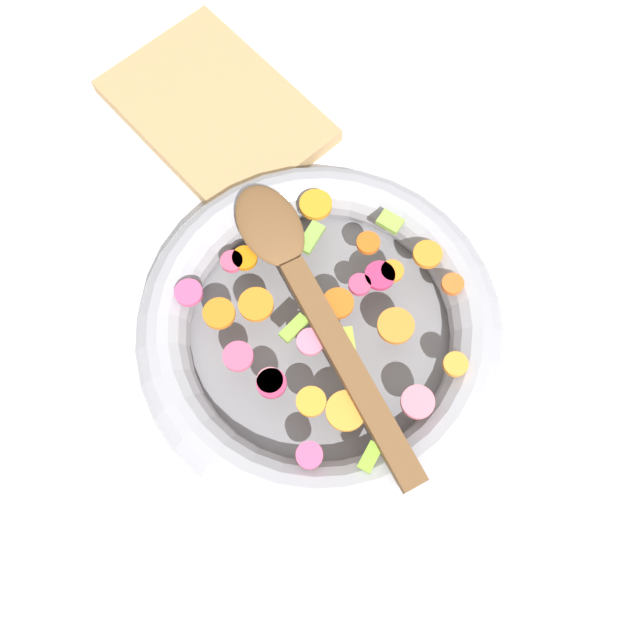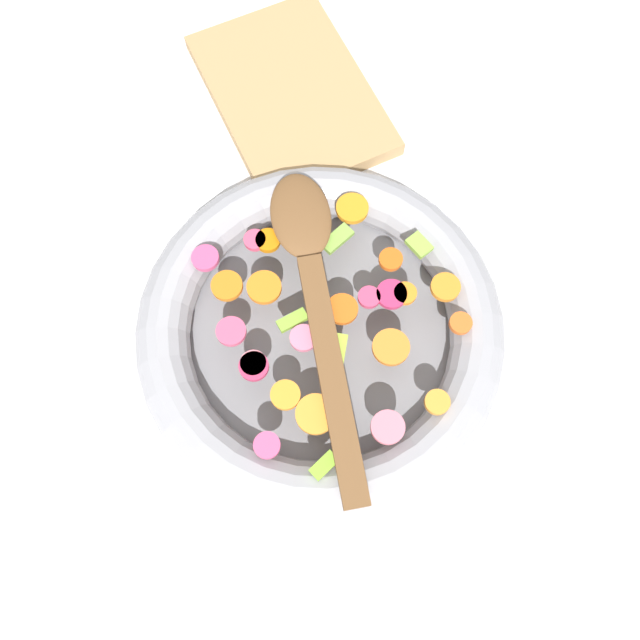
{
  "view_description": "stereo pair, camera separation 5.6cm",
  "coord_description": "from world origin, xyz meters",
  "views": [
    {
      "loc": [
        -0.14,
        0.12,
        0.58
      ],
      "look_at": [
        0.0,
        0.0,
        0.05
      ],
      "focal_mm": 35.0,
      "sensor_mm": 36.0,
      "label": 1
    },
    {
      "loc": [
        -0.17,
        0.08,
        0.58
      ],
      "look_at": [
        0.0,
        0.0,
        0.05
      ],
      "focal_mm": 35.0,
      "sensor_mm": 36.0,
      "label": 2
    }
  ],
  "objects": [
    {
      "name": "skillet",
      "position": [
        0.0,
        0.0,
        0.02
      ],
      "size": [
        0.34,
        0.34,
        0.05
      ],
      "color": "slate",
      "rests_on": "ground_plane"
    },
    {
      "name": "cutting_board",
      "position": [
        0.27,
        -0.09,
        0.01
      ],
      "size": [
        0.23,
        0.16,
        0.02
      ],
      "color": "tan",
      "rests_on": "ground_plane"
    },
    {
      "name": "chopped_vegetables",
      "position": [
        0.0,
        -0.01,
        0.05
      ],
      "size": [
        0.25,
        0.24,
        0.01
      ],
      "color": "orange",
      "rests_on": "skillet"
    },
    {
      "name": "ground_plane",
      "position": [
        0.0,
        0.0,
        0.0
      ],
      "size": [
        4.0,
        4.0,
        0.0
      ],
      "primitive_type": "plane",
      "color": "silver"
    },
    {
      "name": "wooden_spoon",
      "position": [
        0.02,
        -0.01,
        0.06
      ],
      "size": [
        0.31,
        0.12,
        0.01
      ],
      "color": "brown",
      "rests_on": "chopped_vegetables"
    }
  ]
}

